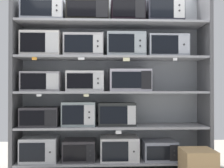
% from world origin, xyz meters
% --- Properties ---
extents(back_panel, '(2.81, 0.04, 2.66)m').
position_xyz_m(back_panel, '(0.00, 0.27, 1.33)').
color(back_panel, '#9EA3A8').
rests_on(back_panel, ground).
extents(upright_left, '(0.05, 0.50, 2.66)m').
position_xyz_m(upright_left, '(-1.34, 0.00, 1.33)').
color(upright_left, '#5B5B5E').
rests_on(upright_left, ground).
extents(upright_right, '(0.05, 0.50, 2.66)m').
position_xyz_m(upright_right, '(1.34, 0.00, 1.33)').
color(upright_right, '#5B5B5E').
rests_on(upright_right, ground).
extents(shelf_0, '(2.61, 0.50, 0.03)m').
position_xyz_m(shelf_0, '(0.00, 0.00, 0.11)').
color(shelf_0, '#99999E').
rests_on(shelf_0, ground).
extents(microwave_0, '(0.49, 0.44, 0.33)m').
position_xyz_m(microwave_0, '(-1.00, -0.00, 0.29)').
color(microwave_0, '#B8BABD').
rests_on(microwave_0, shelf_0).
extents(microwave_1, '(0.44, 0.40, 0.28)m').
position_xyz_m(microwave_1, '(-0.46, -0.00, 0.27)').
color(microwave_1, '#353135').
rests_on(microwave_1, shelf_0).
extents(microwave_2, '(0.53, 0.43, 0.32)m').
position_xyz_m(microwave_2, '(0.10, -0.00, 0.29)').
color(microwave_2, silver).
rests_on(microwave_2, shelf_0).
extents(microwave_3, '(0.46, 0.43, 0.27)m').
position_xyz_m(microwave_3, '(0.67, -0.00, 0.26)').
color(microwave_3, '#989CAB').
rests_on(microwave_3, shelf_0).
extents(shelf_1, '(2.61, 0.50, 0.03)m').
position_xyz_m(shelf_1, '(0.00, 0.00, 0.59)').
color(shelf_1, '#99999E').
extents(microwave_4, '(0.51, 0.42, 0.26)m').
position_xyz_m(microwave_4, '(-0.99, -0.00, 0.74)').
color(microwave_4, '#353236').
rests_on(microwave_4, shelf_1).
extents(microwave_5, '(0.46, 0.35, 0.33)m').
position_xyz_m(microwave_5, '(-0.46, -0.00, 0.78)').
color(microwave_5, '#96A6A6').
rests_on(microwave_5, shelf_1).
extents(microwave_6, '(0.52, 0.34, 0.32)m').
position_xyz_m(microwave_6, '(0.07, -0.00, 0.77)').
color(microwave_6, '#2A2C2B').
rests_on(microwave_6, shelf_1).
extents(price_tag_0, '(0.08, 0.00, 0.05)m').
position_xyz_m(price_tag_0, '(0.07, -0.25, 0.55)').
color(price_tag_0, white).
extents(shelf_2, '(2.61, 0.50, 0.03)m').
position_xyz_m(shelf_2, '(0.00, 0.00, 1.08)').
color(shelf_2, '#99999E').
extents(microwave_7, '(0.53, 0.35, 0.27)m').
position_xyz_m(microwave_7, '(-0.98, -0.00, 1.22)').
color(microwave_7, '#A39EA3').
rests_on(microwave_7, shelf_2).
extents(microwave_8, '(0.51, 0.38, 0.28)m').
position_xyz_m(microwave_8, '(-0.38, -0.00, 1.23)').
color(microwave_8, silver).
rests_on(microwave_8, shelf_2).
extents(microwave_9, '(0.57, 0.43, 0.30)m').
position_xyz_m(microwave_9, '(0.25, -0.00, 1.24)').
color(microwave_9, '#B6B1BF').
rests_on(microwave_9, shelf_2).
extents(price_tag_1, '(0.06, 0.00, 0.03)m').
position_xyz_m(price_tag_1, '(-0.96, -0.25, 1.04)').
color(price_tag_1, white).
extents(price_tag_2, '(0.07, 0.00, 0.03)m').
position_xyz_m(price_tag_2, '(-0.35, -0.25, 1.04)').
color(price_tag_2, beige).
extents(shelf_3, '(2.61, 0.50, 0.03)m').
position_xyz_m(shelf_3, '(0.00, 0.00, 1.56)').
color(shelf_3, '#99999E').
extents(microwave_10, '(0.53, 0.39, 0.33)m').
position_xyz_m(microwave_10, '(-0.98, -0.00, 1.74)').
color(microwave_10, silver).
rests_on(microwave_10, shelf_3).
extents(microwave_11, '(0.54, 0.41, 0.31)m').
position_xyz_m(microwave_11, '(-0.40, -0.00, 1.73)').
color(microwave_11, '#BFBABC').
rests_on(microwave_11, shelf_3).
extents(microwave_12, '(0.53, 0.41, 0.33)m').
position_xyz_m(microwave_12, '(0.19, -0.00, 1.74)').
color(microwave_12, '#98A2A8').
rests_on(microwave_12, shelf_3).
extents(microwave_13, '(0.56, 0.36, 0.31)m').
position_xyz_m(microwave_13, '(0.79, -0.00, 1.73)').
color(microwave_13, '#B2B7C1').
rests_on(microwave_13, shelf_3).
extents(price_tag_3, '(0.07, 0.00, 0.04)m').
position_xyz_m(price_tag_3, '(-1.03, -0.25, 1.52)').
color(price_tag_3, orange).
extents(price_tag_4, '(0.09, 0.00, 0.03)m').
position_xyz_m(price_tag_4, '(-0.42, -0.25, 1.52)').
color(price_tag_4, white).
extents(price_tag_5, '(0.09, 0.00, 0.05)m').
position_xyz_m(price_tag_5, '(0.18, -0.25, 1.51)').
color(price_tag_5, beige).
extents(price_tag_6, '(0.06, 0.00, 0.04)m').
position_xyz_m(price_tag_6, '(0.83, -0.25, 1.52)').
color(price_tag_6, white).
extents(shelf_4, '(2.61, 0.50, 0.03)m').
position_xyz_m(shelf_4, '(0.00, 0.00, 2.04)').
color(shelf_4, '#99999E').
extents(microwave_14, '(0.58, 0.39, 0.30)m').
position_xyz_m(microwave_14, '(-0.96, -0.00, 2.20)').
color(microwave_14, '#989EAA').
rests_on(microwave_14, shelf_4).
extents(microwave_15, '(0.58, 0.39, 0.29)m').
position_xyz_m(microwave_15, '(-0.34, -0.00, 2.20)').
color(microwave_15, black).
rests_on(microwave_15, shelf_4).
extents(microwave_16, '(0.47, 0.36, 0.32)m').
position_xyz_m(microwave_16, '(0.22, -0.00, 2.21)').
color(microwave_16, black).
rests_on(microwave_16, shelf_4).
extents(microwave_17, '(0.50, 0.40, 0.34)m').
position_xyz_m(microwave_17, '(0.74, -0.00, 2.22)').
color(microwave_17, '#2B2C37').
rests_on(microwave_17, shelf_4).
extents(shipping_carton, '(0.38, 0.38, 0.39)m').
position_xyz_m(shipping_carton, '(1.01, -0.58, 0.20)').
color(shipping_carton, tan).
rests_on(shipping_carton, ground).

